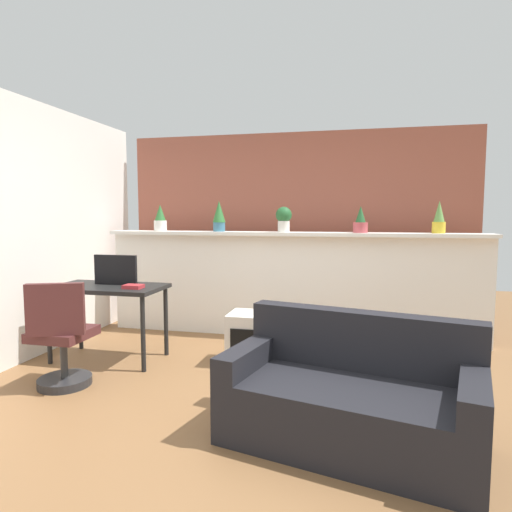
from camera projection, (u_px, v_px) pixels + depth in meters
name	position (u px, v px, depth m)	size (l,w,h in m)	color
ground_plane	(249.00, 407.00, 3.33)	(12.00, 12.00, 0.00)	brown
divider_wall	(289.00, 286.00, 5.22)	(4.44, 0.16, 1.21)	white
plant_shelf	(289.00, 234.00, 5.12)	(4.44, 0.34, 0.04)	white
brick_wall_behind	(296.00, 230.00, 5.74)	(4.44, 0.10, 2.50)	#9E5442
side_wall_left	(5.00, 231.00, 4.15)	(0.12, 4.40, 2.60)	white
potted_plant_0	(160.00, 219.00, 5.47)	(0.16, 0.16, 0.33)	silver
potted_plant_1	(219.00, 216.00, 5.28)	(0.15, 0.15, 0.37)	#386B84
potted_plant_2	(284.00, 218.00, 5.08)	(0.19, 0.19, 0.29)	silver
potted_plant_3	(360.00, 222.00, 4.91)	(0.16, 0.16, 0.30)	#B7474C
potted_plant_4	(439.00, 219.00, 4.77)	(0.14, 0.14, 0.35)	gold
desk	(108.00, 294.00, 4.38)	(1.10, 0.60, 0.75)	black
tv_monitor	(116.00, 270.00, 4.43)	(0.46, 0.04, 0.30)	black
office_chair	(61.00, 343.00, 3.67)	(0.51, 0.51, 0.91)	#262628
side_cube_shelf	(250.00, 338.00, 4.29)	(0.40, 0.41, 0.50)	silver
book_on_desk	(133.00, 287.00, 4.20)	(0.18, 0.13, 0.04)	#B22D33
couch	(351.00, 399.00, 2.80)	(1.69, 1.11, 0.80)	black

